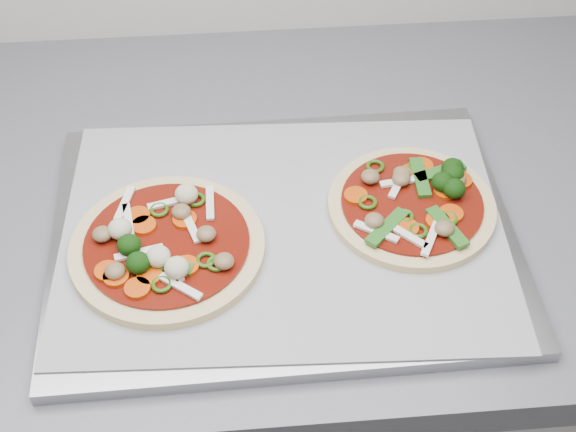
{
  "coord_description": "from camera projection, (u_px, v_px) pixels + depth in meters",
  "views": [
    {
      "loc": [
        -0.56,
        0.66,
        1.53
      ],
      "look_at": [
        -0.51,
        1.22,
        0.93
      ],
      "focal_mm": 50.0,
      "sensor_mm": 36.0,
      "label": 1
    }
  ],
  "objects": [
    {
      "name": "baking_tray",
      "position": [
        283.0,
        234.0,
        0.83
      ],
      "size": [
        0.48,
        0.36,
        0.02
      ],
      "primitive_type": "cube",
      "rotation": [
        0.0,
        0.0,
        0.01
      ],
      "color": "gray",
      "rests_on": "countertop"
    },
    {
      "name": "pizza_left",
      "position": [
        165.0,
        246.0,
        0.79
      ],
      "size": [
        0.22,
        0.22,
        0.03
      ],
      "rotation": [
        0.0,
        0.0,
        -0.11
      ],
      "color": "#EFD587",
      "rests_on": "parchment"
    },
    {
      "name": "pizza_right",
      "position": [
        416.0,
        202.0,
        0.84
      ],
      "size": [
        0.19,
        0.19,
        0.03
      ],
      "rotation": [
        0.0,
        0.0,
        -0.09
      ],
      "color": "#EFD587",
      "rests_on": "parchment"
    },
    {
      "name": "parchment",
      "position": [
        283.0,
        228.0,
        0.83
      ],
      "size": [
        0.47,
        0.35,
        0.0
      ],
      "primitive_type": "cube",
      "rotation": [
        0.0,
        0.0,
        -0.05
      ],
      "color": "#9D9CA2",
      "rests_on": "baking_tray"
    }
  ]
}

